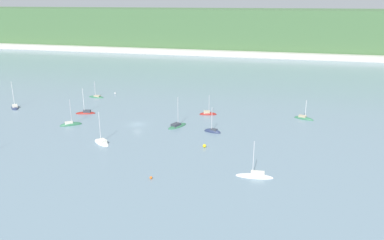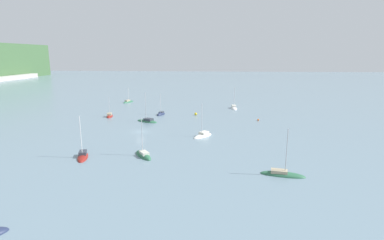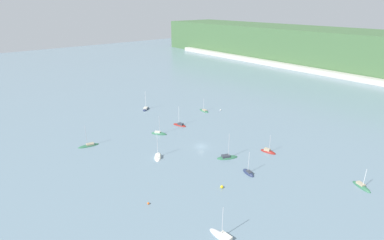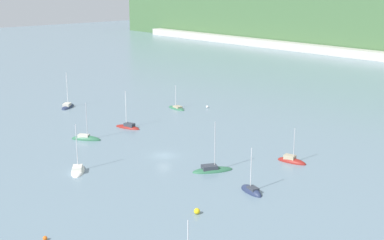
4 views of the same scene
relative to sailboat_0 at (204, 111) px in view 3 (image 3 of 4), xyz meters
name	(u,v)px [view 3 (image 3 of 4)]	position (x,y,z in m)	size (l,w,h in m)	color
ground_plane	(201,146)	(27.96, -27.02, -0.07)	(600.00, 600.00, 0.00)	slate
shore_town_strip	(366,80)	(27.96, 120.29, 1.72)	(377.64, 6.00, 3.59)	#B7B2A8
sailboat_0	(204,111)	(0.00, 0.00, 0.00)	(6.62, 2.88, 6.82)	#2D6647
sailboat_1	(361,187)	(77.55, -9.01, 0.02)	(6.54, 4.08, 6.97)	#2D6647
sailboat_2	(158,157)	(24.71, -43.96, 0.05)	(6.69, 5.75, 9.27)	white
sailboat_3	(268,152)	(46.87, -11.76, 0.05)	(5.97, 3.04, 7.40)	maroon
sailboat_4	(227,158)	(40.38, -26.04, 0.05)	(5.66, 7.81, 9.64)	#2D6647
sailboat_5	(248,173)	(51.65, -28.24, -0.01)	(5.41, 3.00, 8.30)	#232D4C
sailboat_6	(224,238)	(65.98, -54.01, 0.07)	(8.20, 2.64, 8.80)	silver
sailboat_7	(159,134)	(8.63, -32.60, 0.01)	(6.39, 5.38, 8.87)	#2D6647
sailboat_8	(146,109)	(-20.63, -20.53, 0.05)	(6.36, 6.69, 10.08)	#232D4C
sailboat_9	(180,125)	(6.95, -20.57, 0.06)	(6.83, 3.94, 9.26)	maroon
sailboat_10	(89,146)	(0.86, -58.75, 0.02)	(3.57, 7.85, 8.89)	#2D6647
mooring_buoy_0	(222,187)	(51.87, -40.26, 0.37)	(0.89, 0.89, 0.89)	yellow
mooring_buoy_1	(148,203)	(44.59, -60.41, 0.22)	(0.59, 0.59, 0.59)	orange
mooring_buoy_2	(221,110)	(4.88, 6.54, 0.26)	(0.66, 0.66, 0.66)	white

